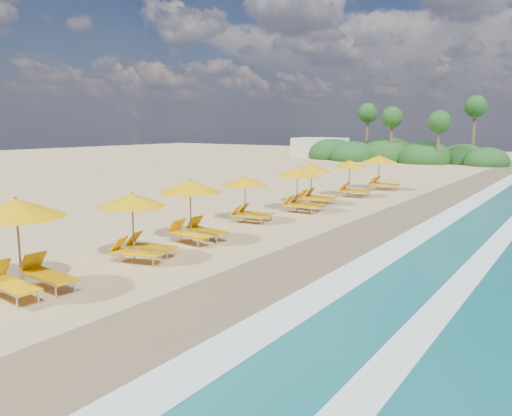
# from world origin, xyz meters

# --- Properties ---
(ground) EXTENTS (160.00, 160.00, 0.00)m
(ground) POSITION_xyz_m (0.00, 0.00, 0.00)
(ground) COLOR tan
(ground) RESTS_ON ground
(wet_sand) EXTENTS (4.00, 160.00, 0.01)m
(wet_sand) POSITION_xyz_m (4.00, 0.00, 0.01)
(wet_sand) COLOR #7B6549
(wet_sand) RESTS_ON ground
(surf_foam) EXTENTS (4.00, 160.00, 0.01)m
(surf_foam) POSITION_xyz_m (6.70, 0.00, 0.03)
(surf_foam) COLOR white
(surf_foam) RESTS_ON ground
(station_2) EXTENTS (3.00, 2.80, 2.69)m
(station_2) POSITION_xyz_m (-1.22, -9.37, 1.51)
(station_2) COLOR olive
(station_2) RESTS_ON ground
(station_3) EXTENTS (2.95, 2.86, 2.37)m
(station_3) POSITION_xyz_m (-1.27, -5.25, 1.33)
(station_3) COLOR olive
(station_3) RESTS_ON ground
(station_4) EXTENTS (2.89, 2.72, 2.50)m
(station_4) POSITION_xyz_m (-1.54, -2.10, 1.40)
(station_4) COLOR olive
(station_4) RESTS_ON ground
(station_5) EXTENTS (2.68, 2.56, 2.23)m
(station_5) POSITION_xyz_m (-2.13, 2.43, 1.25)
(station_5) COLOR olive
(station_5) RESTS_ON ground
(station_6) EXTENTS (2.73, 2.55, 2.43)m
(station_6) POSITION_xyz_m (-1.50, 6.31, 1.36)
(station_6) COLOR olive
(station_6) RESTS_ON ground
(station_7) EXTENTS (2.65, 2.45, 2.42)m
(station_7) POSITION_xyz_m (-2.10, 9.00, 1.36)
(station_7) COLOR olive
(station_7) RESTS_ON ground
(station_8) EXTENTS (2.87, 2.73, 2.41)m
(station_8) POSITION_xyz_m (-1.57, 13.20, 1.35)
(station_8) COLOR olive
(station_8) RESTS_ON ground
(station_9) EXTENTS (2.80, 2.61, 2.53)m
(station_9) POSITION_xyz_m (-1.25, 17.61, 1.42)
(station_9) COLOR olive
(station_9) RESTS_ON ground
(treeline) EXTENTS (25.80, 8.80, 9.74)m
(treeline) POSITION_xyz_m (-9.94, 45.51, 1.00)
(treeline) COLOR #163D14
(treeline) RESTS_ON ground
(beach_building) EXTENTS (7.00, 5.00, 2.80)m
(beach_building) POSITION_xyz_m (-22.00, 48.00, 1.40)
(beach_building) COLOR beige
(beach_building) RESTS_ON ground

